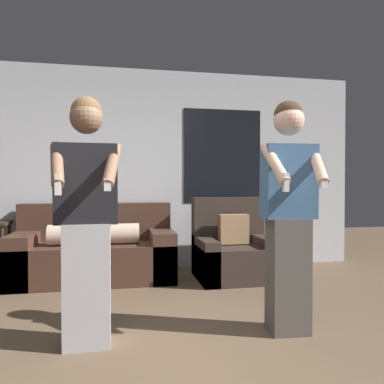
{
  "coord_description": "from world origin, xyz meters",
  "views": [
    {
      "loc": [
        -0.27,
        -2.05,
        1.14
      ],
      "look_at": [
        0.26,
        0.67,
        1.09
      ],
      "focal_mm": 35.0,
      "sensor_mm": 36.0,
      "label": 1
    }
  ],
  "objects_px": {
    "armchair": "(234,252)",
    "person_right": "(289,212)",
    "couch": "(95,253)",
    "person_left": "(87,218)"
  },
  "relations": [
    {
      "from": "couch",
      "to": "armchair",
      "type": "distance_m",
      "value": 1.68
    },
    {
      "from": "person_right",
      "to": "person_left",
      "type": "bearing_deg",
      "value": 178.54
    },
    {
      "from": "armchair",
      "to": "person_right",
      "type": "xyz_separation_m",
      "value": [
        -0.09,
        -1.71,
        0.62
      ]
    },
    {
      "from": "person_left",
      "to": "person_right",
      "type": "relative_size",
      "value": 0.99
    },
    {
      "from": "armchair",
      "to": "couch",
      "type": "bearing_deg",
      "value": 172.03
    },
    {
      "from": "couch",
      "to": "person_right",
      "type": "height_order",
      "value": "person_right"
    },
    {
      "from": "couch",
      "to": "person_right",
      "type": "xyz_separation_m",
      "value": [
        1.58,
        -1.94,
        0.61
      ]
    },
    {
      "from": "armchair",
      "to": "person_left",
      "type": "height_order",
      "value": "person_left"
    },
    {
      "from": "armchair",
      "to": "person_right",
      "type": "bearing_deg",
      "value": -92.94
    },
    {
      "from": "armchair",
      "to": "person_right",
      "type": "height_order",
      "value": "person_right"
    }
  ]
}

